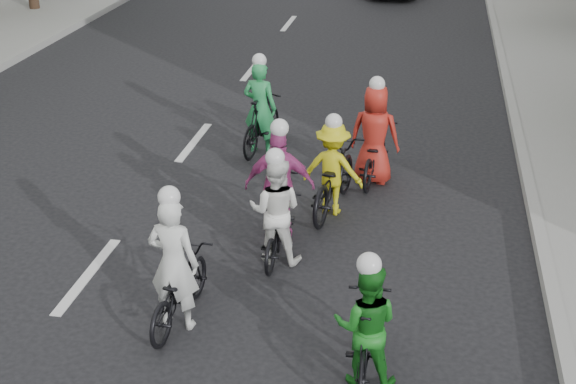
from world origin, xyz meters
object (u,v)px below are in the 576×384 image
(cyclist_0, at_px, (280,195))
(cyclist_2, at_px, (333,175))
(cyclist_1, at_px, (276,220))
(cyclist_5, at_px, (366,332))
(cyclist_4, at_px, (374,145))
(cyclist_6, at_px, (261,118))
(cyclist_3, at_px, (177,280))

(cyclist_0, relative_size, cyclist_2, 0.90)
(cyclist_1, xyz_separation_m, cyclist_5, (1.46, -2.45, 0.01))
(cyclist_4, distance_m, cyclist_6, 2.35)
(cyclist_3, distance_m, cyclist_5, 2.42)
(cyclist_2, height_order, cyclist_3, cyclist_3)
(cyclist_2, relative_size, cyclist_3, 1.12)
(cyclist_4, bearing_deg, cyclist_2, 73.66)
(cyclist_1, xyz_separation_m, cyclist_2, (0.57, 1.64, 0.01))
(cyclist_5, bearing_deg, cyclist_4, -87.23)
(cyclist_5, height_order, cyclist_6, cyclist_6)
(cyclist_1, relative_size, cyclist_6, 0.90)
(cyclist_2, relative_size, cyclist_6, 1.11)
(cyclist_1, bearing_deg, cyclist_0, -83.85)
(cyclist_0, height_order, cyclist_1, cyclist_0)
(cyclist_0, xyz_separation_m, cyclist_5, (1.52, -3.06, -0.08))
(cyclist_0, relative_size, cyclist_6, 1.00)
(cyclist_0, bearing_deg, cyclist_4, -123.27)
(cyclist_5, bearing_deg, cyclist_1, -60.32)
(cyclist_0, distance_m, cyclist_2, 1.21)
(cyclist_6, bearing_deg, cyclist_2, 135.47)
(cyclist_1, xyz_separation_m, cyclist_3, (-0.86, -1.75, -0.00))
(cyclist_1, distance_m, cyclist_2, 1.74)
(cyclist_0, bearing_deg, cyclist_2, -128.00)
(cyclist_1, relative_size, cyclist_4, 0.91)
(cyclist_1, bearing_deg, cyclist_4, -109.78)
(cyclist_3, relative_size, cyclist_5, 1.11)
(cyclist_0, bearing_deg, cyclist_6, -79.98)
(cyclist_2, bearing_deg, cyclist_0, 67.96)
(cyclist_3, distance_m, cyclist_6, 5.65)
(cyclist_2, height_order, cyclist_4, cyclist_4)
(cyclist_1, bearing_deg, cyclist_6, -74.15)
(cyclist_2, bearing_deg, cyclist_6, -45.17)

